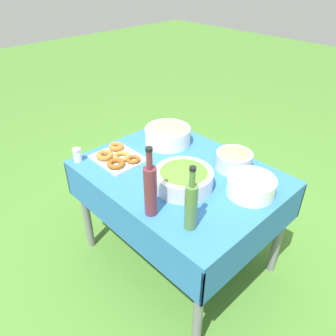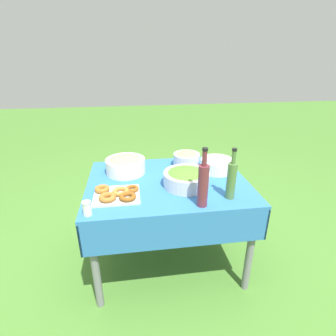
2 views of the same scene
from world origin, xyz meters
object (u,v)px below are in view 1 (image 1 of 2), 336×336
salad_bowl (184,177)px  plate_stack (251,186)px  bread_bowl (234,159)px  donut_platter (117,157)px  pasta_bowl (168,134)px  olive_oil_bottle (191,205)px  wine_bottle (150,189)px

salad_bowl → plate_stack: salad_bowl is taller
bread_bowl → donut_platter: bearing=-141.0°
donut_platter → bread_bowl: 0.70m
salad_bowl → bread_bowl: (0.07, 0.35, 0.00)m
pasta_bowl → donut_platter: bearing=-98.5°
donut_platter → plate_stack: 0.82m
plate_stack → olive_oil_bottle: size_ratio=0.76×
plate_stack → olive_oil_bottle: olive_oil_bottle is taller
pasta_bowl → wine_bottle: size_ratio=0.81×
salad_bowl → pasta_bowl: size_ratio=1.07×
salad_bowl → plate_stack: bearing=36.8°
salad_bowl → pasta_bowl: 0.50m
salad_bowl → olive_oil_bottle: (0.24, -0.20, 0.07)m
pasta_bowl → plate_stack: bearing=-5.4°
plate_stack → bread_bowl: bread_bowl is taller
pasta_bowl → olive_oil_bottle: (0.66, -0.48, 0.06)m
bread_bowl → wine_bottle: bearing=-93.0°
olive_oil_bottle → wine_bottle: size_ratio=0.91×
donut_platter → salad_bowl: bearing=11.3°
plate_stack → wine_bottle: size_ratio=0.69×
pasta_bowl → bread_bowl: bearing=7.9°
donut_platter → bread_bowl: bread_bowl is taller
wine_bottle → bread_bowl: bearing=87.0°
wine_bottle → salad_bowl: bearing=98.6°
donut_platter → olive_oil_bottle: olive_oil_bottle is taller
donut_platter → olive_oil_bottle: (0.71, -0.11, 0.11)m
bread_bowl → olive_oil_bottle: bearing=-73.2°
salad_bowl → bread_bowl: size_ratio=1.50×
pasta_bowl → olive_oil_bottle: size_ratio=0.90×
bread_bowl → plate_stack: bearing=-32.4°
plate_stack → pasta_bowl: bearing=174.6°
pasta_bowl → olive_oil_bottle: olive_oil_bottle is taller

